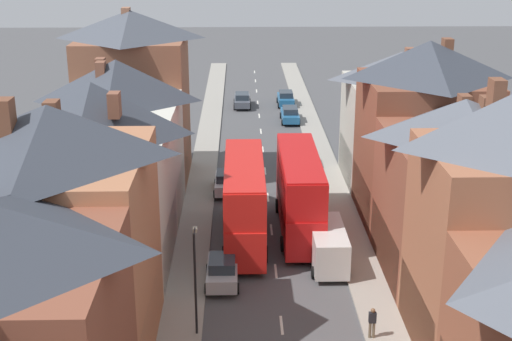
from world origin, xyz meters
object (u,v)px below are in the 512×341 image
car_parked_left_a (226,182)px  car_near_blue (302,157)px  car_near_silver (222,270)px  pedestrian_mid_left (372,321)px  street_lamp (195,275)px  double_decker_bus_lead (299,192)px  car_mid_black (290,114)px  car_parked_left_b (286,98)px  double_decker_bus_mid_street (244,200)px  car_parked_right_a (242,100)px  delivery_van (328,245)px

car_parked_left_a → car_near_blue: bearing=44.4°
car_near_silver → car_parked_left_a: size_ratio=0.96×
pedestrian_mid_left → street_lamp: 8.88m
double_decker_bus_lead → car_mid_black: 27.89m
double_decker_bus_lead → car_parked_left_b: double_decker_bus_lead is taller
double_decker_bus_mid_street → car_near_blue: size_ratio=2.39×
double_decker_bus_mid_street → car_parked_right_a: bearing=90.0°
car_near_blue → car_parked_left_a: car_parked_left_a is taller
car_mid_black → street_lamp: 40.92m
car_near_blue → car_near_silver: size_ratio=1.17×
car_near_silver → car_mid_black: size_ratio=0.85×
double_decker_bus_lead → car_parked_right_a: bearing=96.0°
car_near_silver → car_parked_right_a: (1.30, 41.47, -0.03)m
car_parked_left_a → car_parked_left_b: (6.20, 27.45, -0.02)m
car_parked_right_a → pedestrian_mid_left: pedestrian_mid_left is taller
car_near_silver → car_mid_black: bearing=79.9°
car_parked_left_a → street_lamp: 19.95m
double_decker_bus_lead → delivery_van: size_ratio=2.08×
double_decker_bus_mid_street → car_parked_left_a: size_ratio=2.70×
street_lamp → car_mid_black: bearing=79.6°
car_near_silver → car_parked_right_a: bearing=88.2°
delivery_van → car_parked_left_b: bearing=90.0°
car_parked_right_a → street_lamp: size_ratio=0.82×
double_decker_bus_mid_street → car_parked_left_a: (-1.29, 8.79, -1.96)m
double_decker_bus_lead → delivery_van: double_decker_bus_lead is taller
car_near_blue → car_parked_right_a: bearing=103.2°
car_parked_right_a → pedestrian_mid_left: bearing=-82.6°
car_near_blue → pedestrian_mid_left: (1.22, -26.59, 0.19)m
delivery_van → street_lamp: street_lamp is taller
car_near_blue → car_parked_left_b: (-0.00, 21.37, -0.01)m
double_decker_bus_mid_street → street_lamp: 11.26m
double_decker_bus_mid_street → pedestrian_mid_left: size_ratio=6.71×
double_decker_bus_lead → car_parked_right_a: size_ratio=2.39×
car_near_blue → car_near_silver: car_near_blue is taller
double_decker_bus_lead → car_near_silver: size_ratio=2.80×
car_near_silver → car_parked_left_a: (0.00, 14.57, 0.01)m
double_decker_bus_mid_street → car_parked_right_a: double_decker_bus_mid_street is taller
pedestrian_mid_left → street_lamp: size_ratio=0.29×
car_parked_right_a → street_lamp: (-2.45, -46.68, 2.43)m
car_parked_right_a → car_parked_left_b: car_parked_left_b is taller
car_parked_left_b → car_near_blue: bearing=-90.0°
double_decker_bus_mid_street → car_parked_right_a: size_ratio=2.39×
double_decker_bus_mid_street → car_near_silver: 6.24m
car_mid_black → delivery_van: 32.82m
double_decker_bus_lead → double_decker_bus_mid_street: same height
car_near_silver → car_parked_left_b: (6.20, 42.02, -0.01)m
car_near_silver → pedestrian_mid_left: pedestrian_mid_left is taller
car_near_silver → street_lamp: 5.84m
double_decker_bus_mid_street → car_parked_left_a: 9.10m
car_parked_right_a → car_mid_black: (4.90, -6.50, -0.00)m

